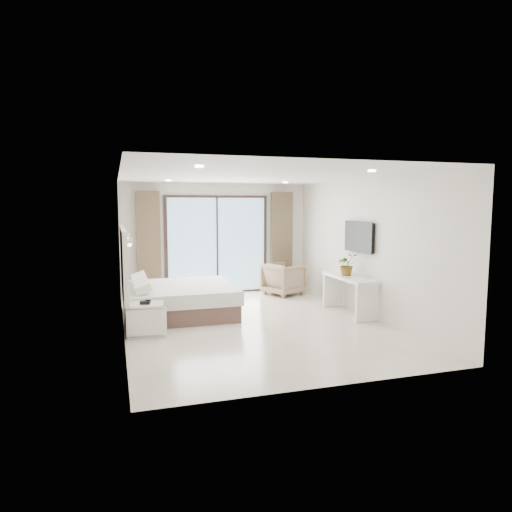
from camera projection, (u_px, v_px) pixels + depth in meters
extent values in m
plane|color=beige|center=(253.00, 323.00, 8.42)|extent=(6.20, 6.20, 0.00)
cube|color=silver|center=(217.00, 239.00, 11.21)|extent=(4.60, 0.02, 2.70)
cube|color=silver|center=(331.00, 276.00, 5.33)|extent=(4.60, 0.02, 2.70)
cube|color=silver|center=(122.00, 255.00, 7.59)|extent=(0.02, 6.20, 2.70)
cube|color=silver|center=(365.00, 247.00, 8.95)|extent=(0.02, 6.20, 2.70)
cube|color=white|center=(253.00, 175.00, 8.12)|extent=(4.60, 6.20, 0.02)
cube|color=silver|center=(124.00, 259.00, 8.63)|extent=(0.08, 3.00, 1.20)
cube|color=black|center=(360.00, 237.00, 9.05)|extent=(0.06, 1.00, 0.58)
cube|color=black|center=(358.00, 237.00, 9.03)|extent=(0.02, 1.04, 0.62)
cube|color=black|center=(217.00, 245.00, 11.20)|extent=(2.56, 0.04, 2.42)
cube|color=#8CBDE1|center=(217.00, 245.00, 11.17)|extent=(2.40, 0.01, 2.30)
cube|color=brown|center=(149.00, 245.00, 10.60)|extent=(0.55, 0.14, 2.50)
cube|color=brown|center=(281.00, 242.00, 11.58)|extent=(0.55, 0.14, 2.50)
cylinder|color=white|center=(199.00, 167.00, 6.03)|extent=(0.12, 0.12, 0.02)
cylinder|color=white|center=(372.00, 171.00, 6.80)|extent=(0.12, 0.12, 0.02)
cylinder|color=white|center=(168.00, 181.00, 9.45)|extent=(0.12, 0.12, 0.02)
cylinder|color=white|center=(285.00, 182.00, 10.22)|extent=(0.12, 0.12, 0.02)
cube|color=brown|center=(179.00, 307.00, 9.04)|extent=(2.04, 1.94, 0.33)
cube|color=silver|center=(179.00, 292.00, 9.01)|extent=(2.13, 2.02, 0.27)
cube|color=white|center=(143.00, 290.00, 8.14)|extent=(0.28, 0.41, 0.14)
cube|color=white|center=(141.00, 286.00, 8.56)|extent=(0.28, 0.41, 0.14)
cube|color=white|center=(140.00, 282.00, 8.99)|extent=(0.28, 0.41, 0.14)
cube|color=white|center=(139.00, 279.00, 9.40)|extent=(0.28, 0.41, 0.14)
cube|color=white|center=(145.00, 305.00, 7.61)|extent=(0.64, 0.55, 0.05)
cube|color=white|center=(146.00, 333.00, 7.66)|extent=(0.64, 0.55, 0.05)
cube|color=white|center=(147.00, 323.00, 7.43)|extent=(0.59, 0.13, 0.48)
cube|color=white|center=(145.00, 316.00, 7.84)|extent=(0.59, 0.13, 0.48)
cube|color=black|center=(145.00, 302.00, 7.56)|extent=(0.19, 0.16, 0.05)
cube|color=white|center=(349.00, 278.00, 9.07)|extent=(0.47, 1.51, 0.06)
cube|color=white|center=(367.00, 304.00, 8.47)|extent=(0.45, 0.06, 0.71)
cube|color=white|center=(333.00, 290.00, 9.76)|extent=(0.45, 0.06, 0.71)
imported|color=#33662D|center=(347.00, 267.00, 9.14)|extent=(0.47, 0.51, 0.35)
imported|color=#927860|center=(284.00, 277.00, 11.10)|extent=(1.03, 1.06, 0.84)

